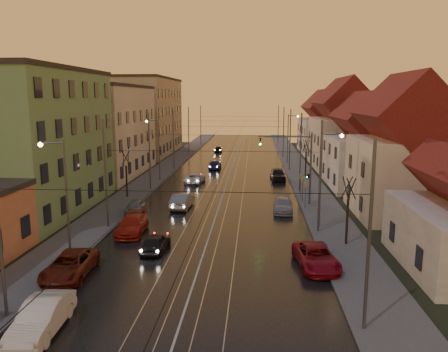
% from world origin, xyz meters
% --- Properties ---
extents(ground, '(160.00, 160.00, 0.00)m').
position_xyz_m(ground, '(0.00, 0.00, 0.00)').
color(ground, black).
rests_on(ground, ground).
extents(road, '(16.00, 120.00, 0.04)m').
position_xyz_m(road, '(0.00, 40.00, 0.02)').
color(road, black).
rests_on(road, ground).
extents(sidewalk_left, '(4.00, 120.00, 0.15)m').
position_xyz_m(sidewalk_left, '(-10.00, 40.00, 0.07)').
color(sidewalk_left, '#4C4C4C').
rests_on(sidewalk_left, ground).
extents(sidewalk_right, '(4.00, 120.00, 0.15)m').
position_xyz_m(sidewalk_right, '(10.00, 40.00, 0.07)').
color(sidewalk_right, '#4C4C4C').
rests_on(sidewalk_right, ground).
extents(tram_rail_0, '(0.06, 120.00, 0.03)m').
position_xyz_m(tram_rail_0, '(-2.20, 40.00, 0.06)').
color(tram_rail_0, gray).
rests_on(tram_rail_0, road).
extents(tram_rail_1, '(0.06, 120.00, 0.03)m').
position_xyz_m(tram_rail_1, '(-0.77, 40.00, 0.06)').
color(tram_rail_1, gray).
rests_on(tram_rail_1, road).
extents(tram_rail_2, '(0.06, 120.00, 0.03)m').
position_xyz_m(tram_rail_2, '(0.77, 40.00, 0.06)').
color(tram_rail_2, gray).
rests_on(tram_rail_2, road).
extents(tram_rail_3, '(0.06, 120.00, 0.03)m').
position_xyz_m(tram_rail_3, '(2.20, 40.00, 0.06)').
color(tram_rail_3, gray).
rests_on(tram_rail_3, road).
extents(apartment_left_1, '(10.00, 18.00, 13.00)m').
position_xyz_m(apartment_left_1, '(-17.50, 14.00, 6.50)').
color(apartment_left_1, '#628D5A').
rests_on(apartment_left_1, ground).
extents(apartment_left_2, '(10.00, 20.00, 12.00)m').
position_xyz_m(apartment_left_2, '(-17.50, 34.00, 6.00)').
color(apartment_left_2, beige).
rests_on(apartment_left_2, ground).
extents(apartment_left_3, '(10.00, 24.00, 14.00)m').
position_xyz_m(apartment_left_3, '(-17.50, 58.00, 7.00)').
color(apartment_left_3, '#988862').
rests_on(apartment_left_3, ground).
extents(house_right_1, '(8.67, 10.20, 10.80)m').
position_xyz_m(house_right_1, '(17.00, 15.00, 5.45)').
color(house_right_1, beige).
rests_on(house_right_1, ground).
extents(house_right_2, '(9.18, 12.24, 9.20)m').
position_xyz_m(house_right_2, '(17.00, 28.00, 4.64)').
color(house_right_2, beige).
rests_on(house_right_2, ground).
extents(house_right_3, '(9.18, 14.28, 11.50)m').
position_xyz_m(house_right_3, '(17.00, 43.00, 5.80)').
color(house_right_3, beige).
rests_on(house_right_3, ground).
extents(house_right_4, '(9.18, 16.32, 10.00)m').
position_xyz_m(house_right_4, '(17.00, 61.00, 5.05)').
color(house_right_4, beige).
rests_on(house_right_4, ground).
extents(catenary_pole_r_0, '(0.16, 0.16, 9.00)m').
position_xyz_m(catenary_pole_r_0, '(8.60, -6.00, 4.50)').
color(catenary_pole_r_0, '#595B60').
rests_on(catenary_pole_r_0, ground).
extents(catenary_pole_l_1, '(0.16, 0.16, 9.00)m').
position_xyz_m(catenary_pole_l_1, '(-8.60, 9.00, 4.50)').
color(catenary_pole_l_1, '#595B60').
rests_on(catenary_pole_l_1, ground).
extents(catenary_pole_r_1, '(0.16, 0.16, 9.00)m').
position_xyz_m(catenary_pole_r_1, '(8.60, 9.00, 4.50)').
color(catenary_pole_r_1, '#595B60').
rests_on(catenary_pole_r_1, ground).
extents(catenary_pole_l_2, '(0.16, 0.16, 9.00)m').
position_xyz_m(catenary_pole_l_2, '(-8.60, 24.00, 4.50)').
color(catenary_pole_l_2, '#595B60').
rests_on(catenary_pole_l_2, ground).
extents(catenary_pole_r_2, '(0.16, 0.16, 9.00)m').
position_xyz_m(catenary_pole_r_2, '(8.60, 24.00, 4.50)').
color(catenary_pole_r_2, '#595B60').
rests_on(catenary_pole_r_2, ground).
extents(catenary_pole_l_3, '(0.16, 0.16, 9.00)m').
position_xyz_m(catenary_pole_l_3, '(-8.60, 39.00, 4.50)').
color(catenary_pole_l_3, '#595B60').
rests_on(catenary_pole_l_3, ground).
extents(catenary_pole_r_3, '(0.16, 0.16, 9.00)m').
position_xyz_m(catenary_pole_r_3, '(8.60, 39.00, 4.50)').
color(catenary_pole_r_3, '#595B60').
rests_on(catenary_pole_r_3, ground).
extents(catenary_pole_l_4, '(0.16, 0.16, 9.00)m').
position_xyz_m(catenary_pole_l_4, '(-8.60, 54.00, 4.50)').
color(catenary_pole_l_4, '#595B60').
rests_on(catenary_pole_l_4, ground).
extents(catenary_pole_r_4, '(0.16, 0.16, 9.00)m').
position_xyz_m(catenary_pole_r_4, '(8.60, 54.00, 4.50)').
color(catenary_pole_r_4, '#595B60').
rests_on(catenary_pole_r_4, ground).
extents(catenary_pole_l_5, '(0.16, 0.16, 9.00)m').
position_xyz_m(catenary_pole_l_5, '(-8.60, 72.00, 4.50)').
color(catenary_pole_l_5, '#595B60').
rests_on(catenary_pole_l_5, ground).
extents(catenary_pole_r_5, '(0.16, 0.16, 9.00)m').
position_xyz_m(catenary_pole_r_5, '(8.60, 72.00, 4.50)').
color(catenary_pole_r_5, '#595B60').
rests_on(catenary_pole_r_5, ground).
extents(street_lamp_0, '(1.75, 0.32, 8.00)m').
position_xyz_m(street_lamp_0, '(-9.10, 2.00, 4.89)').
color(street_lamp_0, '#595B60').
rests_on(street_lamp_0, ground).
extents(street_lamp_1, '(1.75, 0.32, 8.00)m').
position_xyz_m(street_lamp_1, '(9.10, 10.00, 4.89)').
color(street_lamp_1, '#595B60').
rests_on(street_lamp_1, ground).
extents(street_lamp_2, '(1.75, 0.32, 8.00)m').
position_xyz_m(street_lamp_2, '(-9.10, 30.00, 4.89)').
color(street_lamp_2, '#595B60').
rests_on(street_lamp_2, ground).
extents(street_lamp_3, '(1.75, 0.32, 8.00)m').
position_xyz_m(street_lamp_3, '(9.10, 46.00, 4.89)').
color(street_lamp_3, '#595B60').
rests_on(street_lamp_3, ground).
extents(traffic_light_mast, '(5.30, 0.32, 7.20)m').
position_xyz_m(traffic_light_mast, '(7.99, 18.00, 4.60)').
color(traffic_light_mast, '#595B60').
rests_on(traffic_light_mast, ground).
extents(bare_tree_0, '(1.09, 1.09, 5.11)m').
position_xyz_m(bare_tree_0, '(-10.20, 20.00, 2.49)').
color(bare_tree_0, black).
rests_on(bare_tree_0, ground).
extents(bare_tree_1, '(1.09, 1.09, 5.11)m').
position_xyz_m(bare_tree_1, '(10.20, 6.00, 2.49)').
color(bare_tree_1, black).
rests_on(bare_tree_1, ground).
extents(bare_tree_2, '(1.09, 1.09, 5.11)m').
position_xyz_m(bare_tree_2, '(10.40, 34.00, 2.49)').
color(bare_tree_2, black).
rests_on(bare_tree_2, ground).
extents(driving_car_0, '(1.71, 3.85, 1.28)m').
position_xyz_m(driving_car_0, '(-3.43, 3.84, 0.64)').
color(driving_car_0, black).
rests_on(driving_car_0, ground).
extents(driving_car_1, '(1.87, 4.69, 1.52)m').
position_xyz_m(driving_car_1, '(-3.56, 16.05, 0.76)').
color(driving_car_1, gray).
rests_on(driving_car_1, ground).
extents(driving_car_2, '(2.48, 4.58, 1.22)m').
position_xyz_m(driving_car_2, '(-4.05, 28.90, 0.61)').
color(driving_car_2, silver).
rests_on(driving_car_2, ground).
extents(driving_car_3, '(1.96, 4.52, 1.29)m').
position_xyz_m(driving_car_3, '(-2.53, 39.97, 0.65)').
color(driving_car_3, navy).
rests_on(driving_car_3, ground).
extents(driving_car_4, '(1.74, 3.82, 1.27)m').
position_xyz_m(driving_car_4, '(-3.69, 60.11, 0.64)').
color(driving_car_4, black).
rests_on(driving_car_4, ground).
extents(parked_left_0, '(1.82, 4.67, 1.52)m').
position_xyz_m(parked_left_0, '(-6.20, -7.17, 0.76)').
color(parked_left_0, silver).
rests_on(parked_left_0, ground).
extents(parked_left_1, '(2.52, 5.13, 1.40)m').
position_xyz_m(parked_left_1, '(-7.60, -0.84, 0.70)').
color(parked_left_1, maroon).
rests_on(parked_left_1, ground).
extents(parked_left_2, '(2.16, 4.93, 1.41)m').
position_xyz_m(parked_left_2, '(-6.20, 7.74, 0.71)').
color(parked_left_2, '#AE2011').
rests_on(parked_left_2, ground).
extents(parked_left_3, '(1.80, 3.82, 1.26)m').
position_xyz_m(parked_left_3, '(-7.60, 13.69, 0.63)').
color(parked_left_3, gray).
rests_on(parked_left_3, ground).
extents(parked_right_0, '(2.84, 5.23, 1.39)m').
position_xyz_m(parked_right_0, '(7.42, 1.64, 0.70)').
color(parked_right_0, maroon).
rests_on(parked_right_0, ground).
extents(parked_right_1, '(1.94, 4.48, 1.28)m').
position_xyz_m(parked_right_1, '(6.20, 15.39, 0.64)').
color(parked_right_1, '#9E9FA4').
rests_on(parked_right_1, ground).
extents(parked_right_2, '(2.00, 4.64, 1.56)m').
position_xyz_m(parked_right_2, '(6.50, 31.36, 0.78)').
color(parked_right_2, black).
rests_on(parked_right_2, ground).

